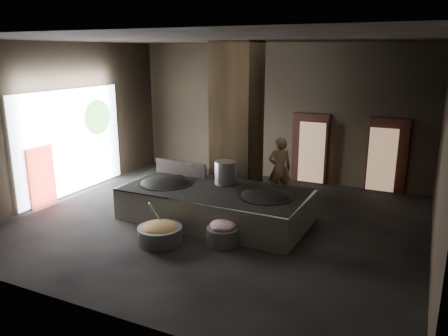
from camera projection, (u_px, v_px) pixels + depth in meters
The scene contains 28 objects.
floor at pixel (217, 222), 11.24m from camera, with size 10.00×9.00×0.10m, color black.
ceiling at pixel (216, 36), 10.06m from camera, with size 10.00×9.00×0.10m, color black.
back_wall at pixel (277, 112), 14.62m from camera, with size 10.00×0.10×4.50m, color black.
front_wall at pixel (85, 184), 6.68m from camera, with size 10.00×0.10×4.50m, color black.
left_wall at pixel (62, 121), 12.75m from camera, with size 0.10×9.00×4.50m, color black.
right_wall at pixel (447, 155), 8.55m from camera, with size 0.10×9.00×4.50m, color black.
pillar at pixel (237, 123), 12.43m from camera, with size 1.20×1.20×4.50m, color black.
hearth_platform at pixel (215, 205), 11.19m from camera, with size 4.71×2.25×0.82m, color beige.
platform_cap at pixel (215, 190), 11.09m from camera, with size 4.61×2.21×0.03m, color black.
wok_left at pixel (165, 185), 11.66m from camera, with size 1.48×1.48×0.41m, color black.
wok_left_rim at pixel (165, 183), 11.65m from camera, with size 1.52×1.52×0.05m, color black.
wok_right at pixel (265, 199), 10.59m from camera, with size 1.38×1.38×0.39m, color black.
wok_right_rim at pixel (265, 196), 10.57m from camera, with size 1.41×1.41×0.05m, color black.
stock_pot at pixel (226, 173), 11.47m from camera, with size 0.57×0.57×0.61m, color #9A9CA1.
splash_guard at pixel (180, 168), 12.29m from camera, with size 1.64×0.06×0.41m, color black.
cook at pixel (280, 169), 12.66m from camera, with size 0.67×0.43×1.85m, color olive.
veg_basin at pixel (160, 235), 9.91m from camera, with size 1.01×1.01×0.37m, color gray.
veg_fill at pixel (160, 228), 9.87m from camera, with size 0.83×0.83×0.26m, color #A7AD53.
ladle at pixel (158, 216), 10.01m from camera, with size 0.03×0.03×0.80m, color #9A9CA1.
meat_basin at pixel (223, 236), 9.81m from camera, with size 0.73×0.73×0.40m, color gray.
meat_fill at pixel (223, 225), 9.75m from camera, with size 0.61×0.61×0.23m, color #CA7987.
doorway_near at pixel (310, 150), 14.33m from camera, with size 1.18×0.08×2.38m, color black.
doorway_near_glow at pixel (312, 153), 14.11m from camera, with size 0.83×0.04×1.97m, color #8C6647.
doorway_far at pixel (387, 157), 13.33m from camera, with size 1.18×0.08×2.38m, color black.
doorway_far_glow at pixel (382, 160), 13.16m from camera, with size 0.82×0.04×1.93m, color #8C6647.
left_opening at pixel (72, 142), 13.05m from camera, with size 0.04×4.20×3.10m, color white.
pavilion_sliver at pixel (42, 177), 12.08m from camera, with size 0.05×0.90×1.70m, color maroon.
tree_silhouette at pixel (98, 117), 13.81m from camera, with size 0.28×1.10×1.10m, color #194714.
Camera 1 is at (4.68, -9.40, 4.20)m, focal length 35.00 mm.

